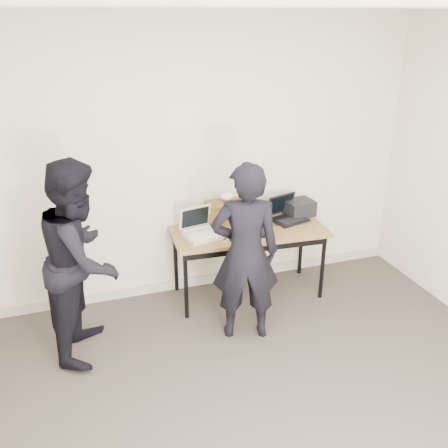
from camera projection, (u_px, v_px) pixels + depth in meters
name	position (u px, v px, depth m)	size (l,w,h in m)	color
room	(297.00, 267.00, 2.82)	(4.60, 4.60, 2.80)	#413831
desk	(249.00, 235.00, 4.88)	(1.53, 0.73, 0.72)	brown
laptop_beige	(201.00, 231.00, 4.71)	(0.38, 0.37, 0.26)	beige
laptop_center	(256.00, 225.00, 4.82)	(0.40, 0.39, 0.25)	black
laptop_right	(286.00, 214.00, 5.08)	(0.42, 0.41, 0.25)	black
leather_satchel	(224.00, 212.00, 4.95)	(0.36, 0.18, 0.25)	brown
tissue	(227.00, 196.00, 4.90)	(0.13, 0.10, 0.08)	white
equipment_box	(299.00, 208.00, 5.18)	(0.28, 0.24, 0.16)	black
power_brick	(234.00, 238.00, 4.64)	(0.08, 0.05, 0.03)	black
cables	(254.00, 229.00, 4.87)	(1.15, 0.46, 0.01)	silver
person_typist	(245.00, 253.00, 4.21)	(0.58, 0.38, 1.60)	black
person_observer	(82.00, 259.00, 4.02)	(0.82, 0.64, 1.68)	black
baseboard	(196.00, 281.00, 5.28)	(4.50, 0.03, 0.10)	#BAB19A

